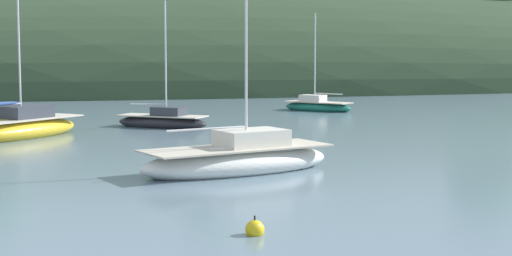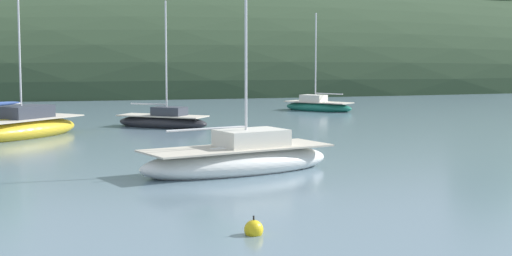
{
  "view_description": "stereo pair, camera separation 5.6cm",
  "coord_description": "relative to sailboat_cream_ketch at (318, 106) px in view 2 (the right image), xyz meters",
  "views": [
    {
      "loc": [
        -9.19,
        -8.71,
        4.19
      ],
      "look_at": [
        0.0,
        20.0,
        1.2
      ],
      "focal_mm": 55.79,
      "sensor_mm": 36.0,
      "label": 1
    },
    {
      "loc": [
        -9.14,
        -8.73,
        4.19
      ],
      "look_at": [
        0.0,
        20.0,
        1.2
      ],
      "focal_mm": 55.79,
      "sensor_mm": 36.0,
      "label": 2
    }
  ],
  "objects": [
    {
      "name": "far_shoreline_hill",
      "position": [
        13.56,
        32.09,
        -0.2
      ],
      "size": [
        150.0,
        36.0,
        26.68
      ],
      "color": "#2D422B",
      "rests_on": "ground"
    },
    {
      "name": "sailboat_cream_ketch",
      "position": [
        0.0,
        0.0,
        0.0
      ],
      "size": [
        4.43,
        5.1,
        6.82
      ],
      "color": "#196B56",
      "rests_on": "ground"
    },
    {
      "name": "sailboat_navy_dinghy",
      "position": [
        -19.95,
        -11.08,
        0.12
      ],
      "size": [
        7.28,
        7.0,
        9.72
      ],
      "color": "gold",
      "rests_on": "ground"
    },
    {
      "name": "sailboat_yellow_far",
      "position": [
        -12.88,
        -24.51,
        0.1
      ],
      "size": [
        7.54,
        4.09,
        9.01
      ],
      "color": "white",
      "rests_on": "ground"
    },
    {
      "name": "sailboat_teal_outer",
      "position": [
        -12.31,
        -8.13,
        0.01
      ],
      "size": [
        5.2,
        4.75,
        6.96
      ],
      "color": "#232328",
      "rests_on": "ground"
    },
    {
      "name": "mooring_buoy_channel",
      "position": [
        -15.17,
        -33.52,
        -0.21
      ],
      "size": [
        0.44,
        0.44,
        0.54
      ],
      "color": "yellow",
      "rests_on": "ground"
    }
  ]
}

